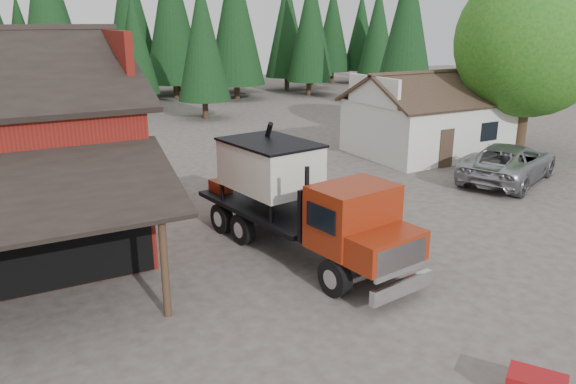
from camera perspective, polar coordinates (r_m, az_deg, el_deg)
ground at (r=15.86m, az=10.40°, el=-10.72°), size 120.00×120.00×0.00m
farmhouse at (r=32.90m, az=14.11°, el=6.74°), size 8.60×6.42×4.65m
deciduous_tree at (r=33.33m, az=23.51°, el=13.35°), size 8.00×8.00×10.20m
conifer_backdrop at (r=54.00m, az=-18.98°, el=8.46°), size 76.00×16.00×16.00m
near_pine_b at (r=43.45m, az=-8.69°, el=15.09°), size 3.96×3.96×10.40m
near_pine_c at (r=48.11m, az=12.01°, el=16.30°), size 4.84×4.84×12.40m
near_pine_d at (r=45.01m, az=-23.18°, el=15.94°), size 5.28×5.28×13.40m
feed_truck at (r=17.86m, az=1.05°, el=-0.64°), size 3.64×9.16×4.02m
silver_car at (r=28.29m, az=21.52°, el=2.81°), size 7.12×5.23×1.80m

